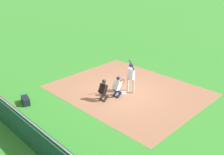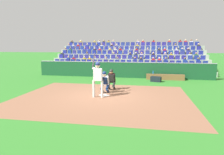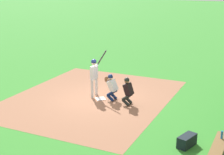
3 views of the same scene
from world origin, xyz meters
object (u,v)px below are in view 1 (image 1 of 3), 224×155
Objects in this scene: home_plate_marker at (123,93)px; equipment_duffel_bag at (26,101)px; home_plate_umpire at (104,89)px; dugout_bench at (1,102)px; catcher_crouching at (118,85)px; batter_at_plate at (131,74)px; water_bottle_on_bench at (7,103)px.

equipment_duffel_bag reaches higher than home_plate_marker.
dugout_bench is (-3.49, -4.52, -0.49)m from home_plate_umpire.
home_plate_marker is 0.34× the size of catcher_crouching.
home_plate_umpire is at bearing -100.25° from batter_at_plate.
water_bottle_on_bench is at bearing -63.14° from equipment_duffel_bag.
home_plate_umpire is 4.85× the size of water_bottle_on_bench.
batter_at_plate is 1.79× the size of catcher_crouching.
home_plate_umpire is at bearing -103.44° from catcher_crouching.
home_plate_marker is 6.57m from water_bottle_on_bench.
home_plate_marker is 0.57× the size of equipment_duffel_bag.
batter_at_plate is 8.50× the size of water_bottle_on_bench.
dugout_bench reaches higher than equipment_duffel_bag.
home_plate_marker is 1.62m from home_plate_umpire.
dugout_bench is 1.01m from water_bottle_on_bench.
catcher_crouching is 4.76× the size of water_bottle_on_bench.
batter_at_plate reaches higher than water_bottle_on_bench.
equipment_duffel_bag is at bearing 55.64° from dugout_bench.
batter_at_plate is 7.55m from dugout_bench.
water_bottle_on_bench is (0.95, -0.01, 0.35)m from dugout_bench.
batter_at_plate is 2.97× the size of equipment_duffel_bag.
home_plate_umpire is 4.43m from equipment_duffel_bag.
batter_at_plate is at bearing 62.50° from home_plate_marker.
dugout_bench is (-3.60, -5.98, 0.20)m from home_plate_marker.
water_bottle_on_bench reaches higher than home_plate_marker.
equipment_duffel_bag is (-2.75, -3.43, -0.51)m from home_plate_umpire.
catcher_crouching reaches higher than dugout_bench.
home_plate_umpire is 5.19m from water_bottle_on_bench.
water_bottle_on_bench is (-2.76, -5.44, -0.14)m from catcher_crouching.
catcher_crouching reaches higher than home_plate_marker.
catcher_crouching is at bearing 63.09° from water_bottle_on_bench.
dugout_bench is at bearing -108.11° from equipment_duffel_bag.
home_plate_marker is 0.89m from catcher_crouching.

